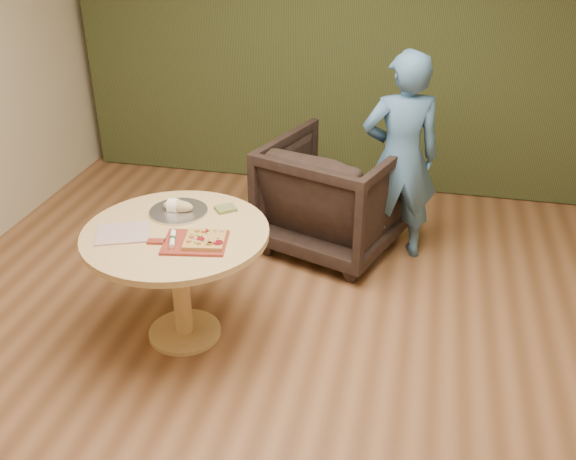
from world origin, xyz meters
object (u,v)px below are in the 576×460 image
(flatbread_pizza, at_px, (205,240))
(cutlery_roll, at_px, (173,239))
(serving_tray, at_px, (179,211))
(person_standing, at_px, (400,159))
(armchair, at_px, (334,190))
(pizza_paddle, at_px, (193,242))
(pedestal_table, at_px, (177,251))
(bread_roll, at_px, (177,206))

(flatbread_pizza, relative_size, cutlery_roll, 1.30)
(serving_tray, height_order, person_standing, person_standing)
(armchair, bearing_deg, cutlery_roll, 84.11)
(pizza_paddle, distance_m, serving_tray, 0.41)
(pedestal_table, bearing_deg, flatbread_pizza, -26.21)
(flatbread_pizza, distance_m, armchair, 1.54)
(bread_roll, distance_m, person_standing, 1.68)
(pizza_paddle, bearing_deg, bread_roll, 114.11)
(serving_tray, bearing_deg, pedestal_table, -73.70)
(pizza_paddle, distance_m, person_standing, 1.77)
(pizza_paddle, relative_size, bread_roll, 2.41)
(flatbread_pizza, bearing_deg, armchair, 70.15)
(pizza_paddle, xyz_separation_m, cutlery_roll, (-0.11, -0.02, 0.02))
(serving_tray, bearing_deg, cutlery_roll, -73.54)
(cutlery_roll, bearing_deg, pizza_paddle, -6.02)
(flatbread_pizza, distance_m, serving_tray, 0.44)
(pedestal_table, height_order, serving_tray, serving_tray)
(flatbread_pizza, height_order, serving_tray, flatbread_pizza)
(pedestal_table, bearing_deg, person_standing, 47.35)
(cutlery_roll, distance_m, armchair, 1.64)
(flatbread_pizza, bearing_deg, pizza_paddle, -169.02)
(cutlery_roll, bearing_deg, serving_tray, 88.19)
(pizza_paddle, bearing_deg, pedestal_table, 132.49)
(cutlery_roll, height_order, armchair, armchair)
(cutlery_roll, relative_size, armchair, 0.20)
(pedestal_table, xyz_separation_m, cutlery_roll, (0.04, -0.14, 0.17))
(armchair, relative_size, person_standing, 0.61)
(pedestal_table, xyz_separation_m, person_standing, (1.20, 1.31, 0.17))
(pizza_paddle, distance_m, flatbread_pizza, 0.07)
(cutlery_roll, distance_m, person_standing, 1.86)
(cutlery_roll, height_order, person_standing, person_standing)
(pedestal_table, xyz_separation_m, bread_roll, (-0.07, 0.22, 0.18))
(person_standing, bearing_deg, armchair, -16.92)
(flatbread_pizza, xyz_separation_m, serving_tray, (-0.28, 0.33, -0.02))
(flatbread_pizza, height_order, armchair, armchair)
(pedestal_table, relative_size, flatbread_pizza, 4.30)
(pedestal_table, height_order, pizza_paddle, pizza_paddle)
(pizza_paddle, distance_m, armchair, 1.57)
(bread_roll, bearing_deg, pizza_paddle, -56.22)
(pedestal_table, relative_size, person_standing, 0.70)
(flatbread_pizza, relative_size, person_standing, 0.16)
(armchair, bearing_deg, serving_tray, 73.29)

